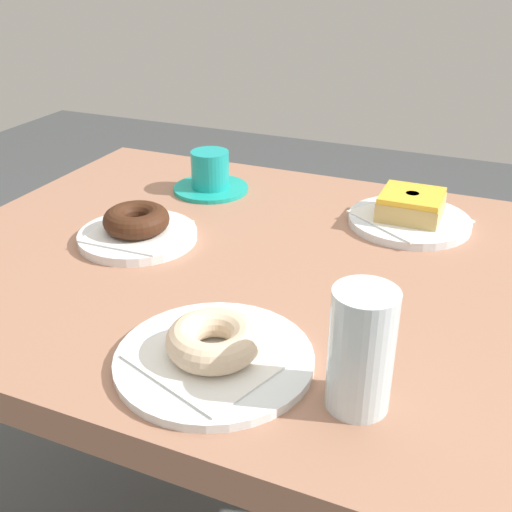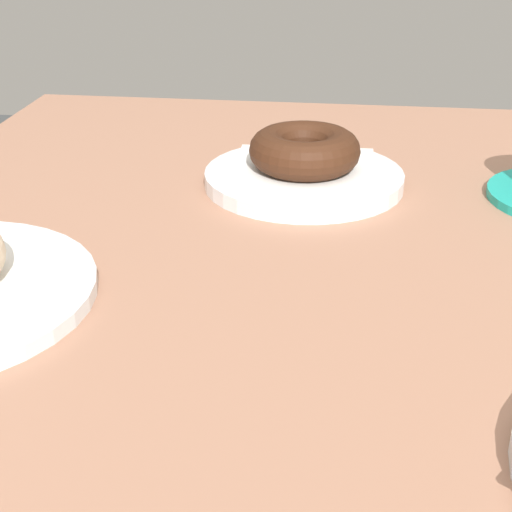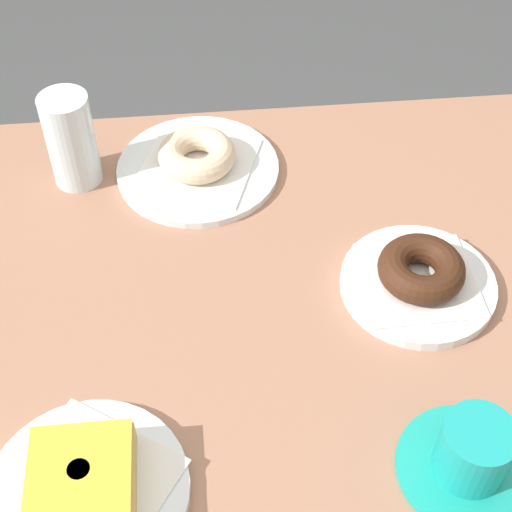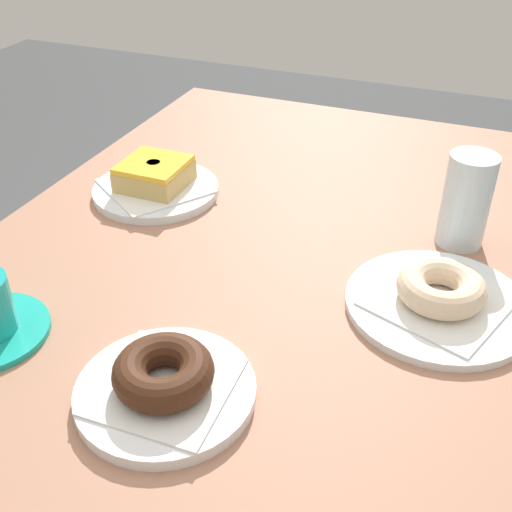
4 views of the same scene
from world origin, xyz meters
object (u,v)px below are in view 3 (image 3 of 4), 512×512
object	(u,v)px
plate_chocolate_ring	(418,284)
coffee_cup	(472,455)
donut_glazed_square	(82,479)
water_glass	(71,140)
donut_chocolate_ring	(421,269)
donut_sugar_ring	(197,155)
plate_sugar_ring	(198,169)
plate_glazed_square	(87,493)

from	to	relation	value
plate_chocolate_ring	coffee_cup	bearing A→B (deg)	87.99
donut_glazed_square	water_glass	bearing A→B (deg)	-85.72
donut_chocolate_ring	donut_sugar_ring	distance (m)	0.36
plate_chocolate_ring	plate_sugar_ring	size ratio (longest dim) A/B	0.83
plate_chocolate_ring	donut_chocolate_ring	size ratio (longest dim) A/B	1.81
plate_chocolate_ring	plate_glazed_square	xyz separation A→B (m)	(0.40, 0.24, -0.00)
plate_glazed_square	donut_glazed_square	size ratio (longest dim) A/B	2.03
plate_glazed_square	donut_glazed_square	bearing A→B (deg)	90.00
donut_sugar_ring	donut_glazed_square	bearing A→B (deg)	74.48
plate_sugar_ring	coffee_cup	size ratio (longest dim) A/B	1.60
plate_chocolate_ring	plate_sugar_ring	world-z (taller)	plate_chocolate_ring
donut_chocolate_ring	plate_sugar_ring	bearing A→B (deg)	-43.12
donut_chocolate_ring	plate_glazed_square	world-z (taller)	donut_chocolate_ring
donut_chocolate_ring	plate_glazed_square	size ratio (longest dim) A/B	0.51
plate_sugar_ring	donut_sugar_ring	distance (m)	0.03
donut_glazed_square	plate_sugar_ring	xyz separation A→B (m)	(-0.13, -0.49, -0.03)
plate_chocolate_ring	donut_sugar_ring	world-z (taller)	donut_sugar_ring
coffee_cup	plate_glazed_square	bearing A→B (deg)	-1.50
donut_sugar_ring	coffee_cup	world-z (taller)	coffee_cup
water_glass	coffee_cup	distance (m)	0.66
plate_chocolate_ring	donut_sugar_ring	bearing A→B (deg)	-43.12
water_glass	donut_sugar_ring	bearing A→B (deg)	178.70
coffee_cup	water_glass	bearing A→B (deg)	-49.48
coffee_cup	donut_glazed_square	bearing A→B (deg)	-1.50
plate_chocolate_ring	plate_glazed_square	world-z (taller)	same
water_glass	plate_chocolate_ring	bearing A→B (deg)	150.01
donut_glazed_square	plate_chocolate_ring	bearing A→B (deg)	-149.21
plate_chocolate_ring	water_glass	distance (m)	0.51
plate_chocolate_ring	coffee_cup	size ratio (longest dim) A/B	1.33
plate_chocolate_ring	plate_sugar_ring	distance (m)	0.36
coffee_cup	plate_sugar_ring	bearing A→B (deg)	-62.72
water_glass	plate_glazed_square	bearing A→B (deg)	94.28
donut_glazed_square	plate_sugar_ring	distance (m)	0.50
water_glass	donut_chocolate_ring	bearing A→B (deg)	150.01
donut_chocolate_ring	donut_glazed_square	xyz separation A→B (m)	(0.40, 0.24, 0.00)
plate_sugar_ring	donut_sugar_ring	world-z (taller)	donut_sugar_ring
plate_sugar_ring	coffee_cup	xyz separation A→B (m)	(-0.26, 0.50, 0.03)
donut_glazed_square	donut_sugar_ring	size ratio (longest dim) A/B	0.93
donut_chocolate_ring	plate_sugar_ring	xyz separation A→B (m)	(0.26, -0.25, -0.03)
plate_glazed_square	water_glass	size ratio (longest dim) A/B	1.51
plate_glazed_square	water_glass	xyz separation A→B (m)	(0.04, -0.49, 0.06)
plate_glazed_square	plate_sugar_ring	distance (m)	0.50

